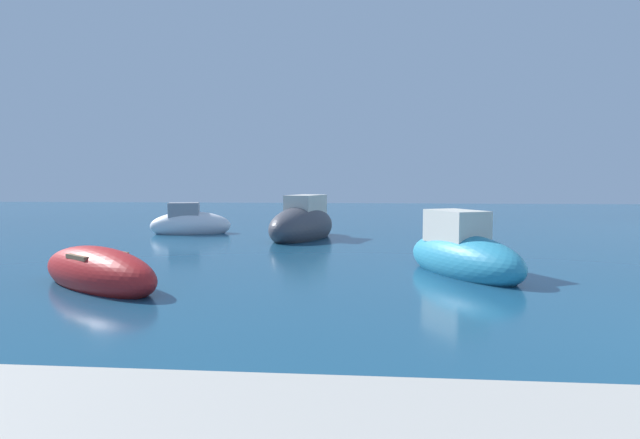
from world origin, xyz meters
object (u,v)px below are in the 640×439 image
moored_boat_1 (98,272)px  moored_boat_4 (302,225)px  moored_boat_3 (190,224)px  moored_boat_5 (463,255)px

moored_boat_1 → moored_boat_4: 9.22m
moored_boat_1 → moored_boat_4: bearing=106.9°
moored_boat_3 → moored_boat_4: size_ratio=0.76×
moored_boat_1 → moored_boat_5: 7.56m
moored_boat_1 → moored_boat_3: moored_boat_3 is taller
moored_boat_4 → moored_boat_3: bearing=-88.3°
moored_boat_3 → moored_boat_5: size_ratio=0.85×
moored_boat_3 → moored_boat_5: 11.92m
moored_boat_4 → moored_boat_5: bearing=51.2°
moored_boat_4 → moored_boat_5: (4.36, -6.67, -0.07)m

